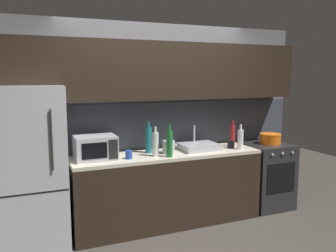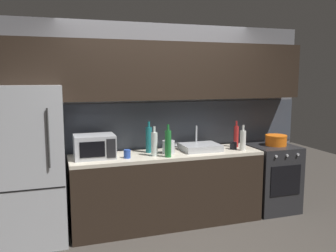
# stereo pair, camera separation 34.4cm
# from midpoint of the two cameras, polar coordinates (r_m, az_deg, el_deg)

# --- Properties ---
(back_wall) EXTENTS (4.09, 0.44, 2.50)m
(back_wall) POSITION_cam_midpoint_polar(r_m,az_deg,el_deg) (4.54, -3.76, 4.39)
(back_wall) COLOR slate
(back_wall) RESTS_ON ground
(counter_run) EXTENTS (2.35, 0.60, 0.90)m
(counter_run) POSITION_cam_midpoint_polar(r_m,az_deg,el_deg) (4.47, -2.36, -10.05)
(counter_run) COLOR black
(counter_run) RESTS_ON ground
(refrigerator) EXTENTS (0.68, 0.69, 1.74)m
(refrigerator) POSITION_cam_midpoint_polar(r_m,az_deg,el_deg) (4.10, -23.36, -6.27)
(refrigerator) COLOR #ADAFB5
(refrigerator) RESTS_ON ground
(oven_range) EXTENTS (0.60, 0.62, 0.90)m
(oven_range) POSITION_cam_midpoint_polar(r_m,az_deg,el_deg) (5.17, 13.74, -7.75)
(oven_range) COLOR #232326
(oven_range) RESTS_ON ground
(microwave) EXTENTS (0.46, 0.35, 0.27)m
(microwave) POSITION_cam_midpoint_polar(r_m,az_deg,el_deg) (4.12, -13.99, -3.42)
(microwave) COLOR #A8AAAF
(microwave) RESTS_ON counter_run
(sink_basin) EXTENTS (0.48, 0.38, 0.30)m
(sink_basin) POSITION_cam_midpoint_polar(r_m,az_deg,el_deg) (4.54, 2.83, -3.34)
(sink_basin) COLOR #ADAFB5
(sink_basin) RESTS_ON counter_run
(kettle) EXTENTS (0.19, 0.15, 0.18)m
(kettle) POSITION_cam_midpoint_polar(r_m,az_deg,el_deg) (4.31, -2.16, -3.41)
(kettle) COLOR #B7BABF
(kettle) RESTS_ON counter_run
(wine_bottle_green) EXTENTS (0.08, 0.08, 0.38)m
(wine_bottle_green) POSITION_cam_midpoint_polar(r_m,az_deg,el_deg) (4.11, -2.16, -2.81)
(wine_bottle_green) COLOR #1E6B2D
(wine_bottle_green) RESTS_ON counter_run
(wine_bottle_teal) EXTENTS (0.08, 0.08, 0.39)m
(wine_bottle_teal) POSITION_cam_midpoint_polar(r_m,az_deg,el_deg) (4.35, -5.41, -2.22)
(wine_bottle_teal) COLOR #19666B
(wine_bottle_teal) RESTS_ON counter_run
(wine_bottle_clear) EXTENTS (0.07, 0.07, 0.35)m
(wine_bottle_clear) POSITION_cam_midpoint_polar(r_m,az_deg,el_deg) (4.17, -4.41, -2.91)
(wine_bottle_clear) COLOR silver
(wine_bottle_clear) RESTS_ON counter_run
(wine_bottle_white) EXTENTS (0.07, 0.07, 0.32)m
(wine_bottle_white) POSITION_cam_midpoint_polar(r_m,az_deg,el_deg) (4.62, 9.51, -2.10)
(wine_bottle_white) COLOR silver
(wine_bottle_white) RESTS_ON counter_run
(wine_bottle_red) EXTENTS (0.06, 0.06, 0.35)m
(wine_bottle_red) POSITION_cam_midpoint_polar(r_m,az_deg,el_deg) (4.82, 8.37, -1.48)
(wine_bottle_red) COLOR #A82323
(wine_bottle_red) RESTS_ON counter_run
(mug_blue) EXTENTS (0.08, 0.08, 0.10)m
(mug_blue) POSITION_cam_midpoint_polar(r_m,az_deg,el_deg) (4.09, -8.74, -4.61)
(mug_blue) COLOR #234299
(mug_blue) RESTS_ON counter_run
(mug_dark) EXTENTS (0.09, 0.09, 0.09)m
(mug_dark) POSITION_cam_midpoint_polar(r_m,az_deg,el_deg) (4.69, 8.01, -3.00)
(mug_dark) COLOR black
(mug_dark) RESTS_ON counter_run
(cooking_pot) EXTENTS (0.29, 0.29, 0.14)m
(cooking_pot) POSITION_cam_midpoint_polar(r_m,az_deg,el_deg) (5.08, 14.31, -2.01)
(cooking_pot) COLOR orange
(cooking_pot) RESTS_ON oven_range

